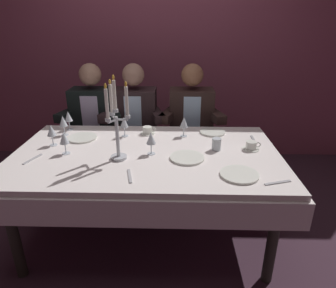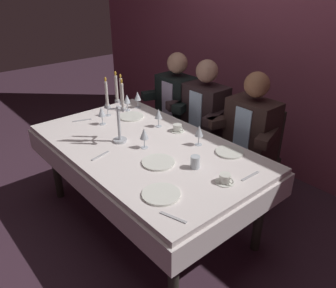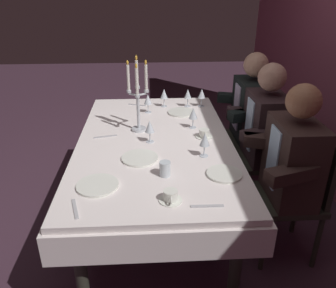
{
  "view_description": "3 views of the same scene",
  "coord_description": "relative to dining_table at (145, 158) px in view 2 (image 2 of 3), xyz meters",
  "views": [
    {
      "loc": [
        0.21,
        -1.94,
        1.63
      ],
      "look_at": [
        0.16,
        0.04,
        0.79
      ],
      "focal_mm": 31.89,
      "sensor_mm": 36.0,
      "label": 1
    },
    {
      "loc": [
        1.9,
        -1.4,
        1.94
      ],
      "look_at": [
        0.21,
        0.06,
        0.81
      ],
      "focal_mm": 36.05,
      "sensor_mm": 36.0,
      "label": 2
    },
    {
      "loc": [
        2.23,
        -0.03,
        1.78
      ],
      "look_at": [
        0.21,
        0.08,
        0.8
      ],
      "focal_mm": 36.25,
      "sensor_mm": 36.0,
      "label": 3
    }
  ],
  "objects": [
    {
      "name": "dinner_plate_1",
      "position": [
        0.52,
        0.4,
        0.13
      ],
      "size": [
        0.21,
        0.21,
        0.01
      ],
      "primitive_type": "cylinder",
      "color": "white",
      "rests_on": "dining_table"
    },
    {
      "name": "wine_glass_4",
      "position": [
        -0.7,
        0.32,
        0.23
      ],
      "size": [
        0.07,
        0.07,
        0.16
      ],
      "color": "silver",
      "rests_on": "dining_table"
    },
    {
      "name": "dinner_plate_2",
      "position": [
        0.29,
        -0.1,
        0.13
      ],
      "size": [
        0.24,
        0.24,
        0.01
      ],
      "primitive_type": "cylinder",
      "color": "white",
      "rests_on": "dining_table"
    },
    {
      "name": "dining_table",
      "position": [
        0.0,
        0.0,
        0.0
      ],
      "size": [
        1.94,
        1.14,
        0.74
      ],
      "color": "white",
      "rests_on": "ground_plane"
    },
    {
      "name": "dinner_plate_0",
      "position": [
        0.6,
        -0.33,
        0.13
      ],
      "size": [
        0.24,
        0.24,
        0.01
      ],
      "primitive_type": "cylinder",
      "color": "white",
      "rests_on": "dining_table"
    },
    {
      "name": "seated_diner_1",
      "position": [
        -0.19,
        0.89,
        0.11
      ],
      "size": [
        0.63,
        0.48,
        1.24
      ],
      "color": "#2A2A22",
      "rests_on": "ground_plane"
    },
    {
      "name": "candelabra",
      "position": [
        -0.18,
        -0.12,
        0.37
      ],
      "size": [
        0.15,
        0.17,
        0.57
      ],
      "color": "silver",
      "rests_on": "dining_table"
    },
    {
      "name": "seated_diner_0",
      "position": [
        -0.6,
        0.89,
        0.11
      ],
      "size": [
        0.63,
        0.48,
        1.24
      ],
      "color": "#2A2A22",
      "rests_on": "ground_plane"
    },
    {
      "name": "spoon_1",
      "position": [
        0.82,
        0.25,
        0.12
      ],
      "size": [
        0.02,
        0.17,
        0.01
      ],
      "primitive_type": "cube",
      "rotation": [
        0.0,
        0.0,
        1.55
      ],
      "color": "#B7B7BC",
      "rests_on": "dining_table"
    },
    {
      "name": "spoon_3",
      "position": [
        0.81,
        -0.42,
        0.12
      ],
      "size": [
        0.17,
        0.07,
        0.01
      ],
      "primitive_type": "cube",
      "rotation": [
        0.0,
        0.0,
        0.29
      ],
      "color": "#B7B7BC",
      "rests_on": "dining_table"
    },
    {
      "name": "wine_glass_2",
      "position": [
        -0.7,
        0.44,
        0.23
      ],
      "size": [
        0.07,
        0.07,
        0.16
      ],
      "color": "silver",
      "rests_on": "dining_table"
    },
    {
      "name": "ground_plane",
      "position": [
        0.0,
        0.0,
        -0.62
      ],
      "size": [
        12.0,
        12.0,
        0.0
      ],
      "primitive_type": "plane",
      "color": "#3E2734"
    },
    {
      "name": "wine_glass_6",
      "position": [
        0.28,
        0.32,
        0.23
      ],
      "size": [
        0.07,
        0.07,
        0.16
      ],
      "color": "silver",
      "rests_on": "dining_table"
    },
    {
      "name": "fork_2",
      "position": [
        -0.07,
        -0.36,
        0.12
      ],
      "size": [
        0.06,
        0.17,
        0.01
      ],
      "primitive_type": "cube",
      "rotation": [
        0.0,
        0.0,
        1.8
      ],
      "color": "#B7B7BC",
      "rests_on": "dining_table"
    },
    {
      "name": "coffee_cup_1",
      "position": [
        0.76,
        0.07,
        0.15
      ],
      "size": [
        0.13,
        0.12,
        0.06
      ],
      "color": "white",
      "rests_on": "dining_table"
    },
    {
      "name": "coffee_cup_0",
      "position": [
        -0.02,
        0.36,
        0.15
      ],
      "size": [
        0.13,
        0.12,
        0.06
      ],
      "color": "white",
      "rests_on": "dining_table"
    },
    {
      "name": "wine_glass_3",
      "position": [
        -0.56,
        -0.04,
        0.23
      ],
      "size": [
        0.07,
        0.07,
        0.16
      ],
      "color": "silver",
      "rests_on": "dining_table"
    },
    {
      "name": "dinner_plate_3",
      "position": [
        -0.53,
        0.24,
        0.13
      ],
      "size": [
        0.23,
        0.23,
        0.01
      ],
      "primitive_type": "cylinder",
      "color": "white",
      "rests_on": "dining_table"
    },
    {
      "name": "water_tumbler_0",
      "position": [
        0.51,
        0.05,
        0.16
      ],
      "size": [
        0.07,
        0.07,
        0.09
      ],
      "primitive_type": "cylinder",
      "color": "silver",
      "rests_on": "dining_table"
    },
    {
      "name": "wine_glass_0",
      "position": [
        -0.71,
        0.1,
        0.23
      ],
      "size": [
        0.07,
        0.07,
        0.16
      ],
      "color": "silver",
      "rests_on": "dining_table"
    },
    {
      "name": "back_wall",
      "position": [
        0.0,
        1.66,
        0.73
      ],
      "size": [
        6.0,
        0.12,
        2.7
      ],
      "primitive_type": "cube",
      "color": "#8B4358",
      "rests_on": "ground_plane"
    },
    {
      "name": "wine_glass_5",
      "position": [
        -0.2,
        0.3,
        0.24
      ],
      "size": [
        0.07,
        0.07,
        0.16
      ],
      "color": "silver",
      "rests_on": "dining_table"
    },
    {
      "name": "seated_diner_2",
      "position": [
        0.36,
        0.89,
        0.11
      ],
      "size": [
        0.63,
        0.48,
        1.24
      ],
      "color": "#2A2A22",
      "rests_on": "ground_plane"
    },
    {
      "name": "wine_glass_1",
      "position": [
        0.04,
        -0.03,
        0.24
      ],
      "size": [
        0.07,
        0.07,
        0.16
      ],
      "color": "silver",
      "rests_on": "dining_table"
    },
    {
      "name": "spoon_0",
      "position": [
        -0.76,
        -0.14,
        0.12
      ],
      "size": [
        0.07,
        0.17,
        0.01
      ],
      "primitive_type": "cube",
      "rotation": [
        0.0,
        0.0,
        1.24
      ],
      "color": "#B7B7BC",
      "rests_on": "dining_table"
    }
  ]
}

